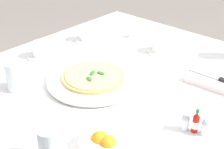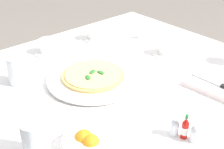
% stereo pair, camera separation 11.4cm
% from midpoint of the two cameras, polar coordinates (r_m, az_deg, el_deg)
% --- Properties ---
extents(dining_table, '(1.16, 1.16, 0.74)m').
position_cam_midpoint_polar(dining_table, '(1.24, 0.66, -5.48)').
color(dining_table, white).
rests_on(dining_table, ground_plane).
extents(pizza_plate, '(0.36, 0.36, 0.02)m').
position_cam_midpoint_polar(pizza_plate, '(1.14, -6.49, -1.00)').
color(pizza_plate, white).
rests_on(pizza_plate, dining_table).
extents(pizza, '(0.24, 0.24, 0.02)m').
position_cam_midpoint_polar(pizza, '(1.13, -6.53, -0.40)').
color(pizza, '#DBAD60').
rests_on(pizza, pizza_plate).
extents(coffee_cup_far_right, '(0.13, 0.13, 0.07)m').
position_cam_midpoint_polar(coffee_cup_far_right, '(1.37, -15.94, 4.55)').
color(coffee_cup_far_right, white).
rests_on(coffee_cup_far_right, dining_table).
extents(coffee_cup_far_left, '(0.13, 0.13, 0.07)m').
position_cam_midpoint_polar(coffee_cup_far_left, '(1.49, -7.17, 7.74)').
color(coffee_cup_far_left, white).
rests_on(coffee_cup_far_left, dining_table).
extents(coffee_cup_left_edge, '(0.13, 0.13, 0.06)m').
position_cam_midpoint_polar(coffee_cup_left_edge, '(1.37, 6.93, 5.50)').
color(coffee_cup_left_edge, white).
rests_on(coffee_cup_left_edge, dining_table).
extents(water_glass_back_corner, '(0.07, 0.07, 0.11)m').
position_cam_midpoint_polar(water_glass_back_corner, '(0.81, -15.58, -13.41)').
color(water_glass_back_corner, white).
rests_on(water_glass_back_corner, dining_table).
extents(water_glass_right_edge, '(0.07, 0.07, 0.11)m').
position_cam_midpoint_polar(water_glass_right_edge, '(1.15, -20.92, -0.61)').
color(water_glass_right_edge, white).
rests_on(water_glass_right_edge, dining_table).
extents(napkin_folded, '(0.23, 0.15, 0.02)m').
position_cam_midpoint_polar(napkin_folded, '(1.17, 16.94, -1.31)').
color(napkin_folded, white).
rests_on(napkin_folded, dining_table).
extents(dinner_knife, '(0.20, 0.02, 0.01)m').
position_cam_midpoint_polar(dinner_knife, '(1.16, 16.92, -0.67)').
color(dinner_knife, silver).
rests_on(dinner_knife, napkin_folded).
extents(citrus_bowl, '(0.15, 0.15, 0.06)m').
position_cam_midpoint_polar(citrus_bowl, '(0.82, -5.27, -13.74)').
color(citrus_bowl, white).
rests_on(citrus_bowl, dining_table).
extents(hot_sauce_bottle, '(0.02, 0.02, 0.08)m').
position_cam_midpoint_polar(hot_sauce_bottle, '(0.90, 12.42, -9.22)').
color(hot_sauce_bottle, '#B7140F').
rests_on(hot_sauce_bottle, dining_table).
extents(salt_shaker, '(0.03, 0.03, 0.06)m').
position_cam_midpoint_polar(salt_shaker, '(0.91, 10.51, -9.26)').
color(salt_shaker, white).
rests_on(salt_shaker, dining_table).
extents(pepper_shaker, '(0.03, 0.03, 0.06)m').
position_cam_midpoint_polar(pepper_shaker, '(0.91, 14.21, -10.05)').
color(pepper_shaker, white).
rests_on(pepper_shaker, dining_table).
extents(menu_card, '(0.03, 0.09, 0.06)m').
position_cam_midpoint_polar(menu_card, '(1.53, 2.61, 8.39)').
color(menu_card, white).
rests_on(menu_card, dining_table).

